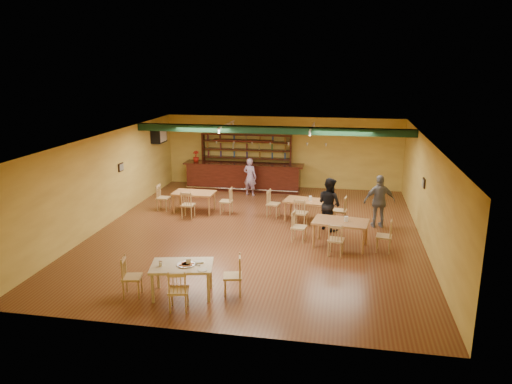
% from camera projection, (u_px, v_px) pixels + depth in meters
% --- Properties ---
extents(floor, '(12.00, 12.00, 0.00)m').
position_uv_depth(floor, '(257.00, 232.00, 15.37)').
color(floor, brown).
rests_on(floor, ground).
extents(ceiling_beam, '(10.00, 0.30, 0.25)m').
position_uv_depth(ceiling_beam, '(271.00, 130.00, 17.30)').
color(ceiling_beam, black).
rests_on(ceiling_beam, ceiling).
extents(track_rail_left, '(0.05, 2.50, 0.05)m').
position_uv_depth(track_rail_left, '(226.00, 125.00, 18.16)').
color(track_rail_left, white).
rests_on(track_rail_left, ceiling).
extents(track_rail_right, '(0.05, 2.50, 0.05)m').
position_uv_depth(track_rail_right, '(312.00, 127.00, 17.61)').
color(track_rail_right, white).
rests_on(track_rail_right, ceiling).
extents(ac_unit, '(0.34, 0.70, 0.48)m').
position_uv_depth(ac_unit, '(159.00, 135.00, 19.60)').
color(ac_unit, white).
rests_on(ac_unit, wall_left).
extents(picture_left, '(0.04, 0.34, 0.28)m').
position_uv_depth(picture_left, '(121.00, 167.00, 16.75)').
color(picture_left, black).
rests_on(picture_left, wall_left).
extents(picture_right, '(0.04, 0.34, 0.28)m').
position_uv_depth(picture_right, '(424.00, 183.00, 14.55)').
color(picture_right, black).
rests_on(picture_right, wall_right).
extents(bar_counter, '(5.00, 0.85, 1.13)m').
position_uv_depth(bar_counter, '(244.00, 177.00, 20.39)').
color(bar_counter, black).
rests_on(bar_counter, ground).
extents(back_bar_hutch, '(3.87, 0.40, 2.28)m').
position_uv_depth(back_bar_hutch, '(246.00, 160.00, 20.84)').
color(back_bar_hutch, black).
rests_on(back_bar_hutch, ground).
extents(poinsettia, '(0.33, 0.33, 0.46)m').
position_uv_depth(poinsettia, '(196.00, 156.00, 20.54)').
color(poinsettia, '#9F190E').
rests_on(poinsettia, bar_counter).
extents(dining_table_a, '(1.47, 0.89, 0.73)m').
position_uv_depth(dining_table_a, '(194.00, 202.00, 17.40)').
color(dining_table_a, '#996736').
rests_on(dining_table_a, ground).
extents(dining_table_b, '(1.53, 1.07, 0.70)m').
position_uv_depth(dining_table_b, '(306.00, 210.00, 16.48)').
color(dining_table_b, '#996736').
rests_on(dining_table_b, ground).
extents(dining_table_d, '(1.68, 1.15, 0.78)m').
position_uv_depth(dining_table_d, '(340.00, 234.00, 14.09)').
color(dining_table_d, '#996736').
rests_on(dining_table_d, ground).
extents(near_table, '(1.55, 1.16, 0.75)m').
position_uv_depth(near_table, '(183.00, 280.00, 11.13)').
color(near_table, tan).
rests_on(near_table, ground).
extents(pizza_tray, '(0.55, 0.55, 0.01)m').
position_uv_depth(pizza_tray, '(186.00, 265.00, 11.02)').
color(pizza_tray, silver).
rests_on(pizza_tray, near_table).
extents(parmesan_shaker, '(0.09, 0.09, 0.11)m').
position_uv_depth(parmesan_shaker, '(161.00, 264.00, 10.96)').
color(parmesan_shaker, '#EAE5C6').
rests_on(parmesan_shaker, near_table).
extents(napkin_stack, '(0.24, 0.21, 0.03)m').
position_uv_depth(napkin_stack, '(199.00, 262.00, 11.16)').
color(napkin_stack, white).
rests_on(napkin_stack, near_table).
extents(pizza_server, '(0.33, 0.16, 0.00)m').
position_uv_depth(pizza_server, '(193.00, 264.00, 11.04)').
color(pizza_server, silver).
rests_on(pizza_server, pizza_tray).
extents(side_plate, '(0.26, 0.26, 0.01)m').
position_uv_depth(side_plate, '(203.00, 270.00, 10.75)').
color(side_plate, white).
rests_on(side_plate, near_table).
extents(patron_bar, '(0.63, 0.50, 1.52)m').
position_uv_depth(patron_bar, '(250.00, 177.00, 19.48)').
color(patron_bar, '#824CA5').
rests_on(patron_bar, ground).
extents(patron_right_a, '(1.04, 1.03, 1.69)m').
position_uv_depth(patron_right_a, '(329.00, 204.00, 15.45)').
color(patron_right_a, black).
rests_on(patron_right_a, ground).
extents(patron_right_b, '(1.07, 0.62, 1.72)m').
position_uv_depth(patron_right_b, '(380.00, 201.00, 15.66)').
color(patron_right_b, slate).
rests_on(patron_right_b, ground).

